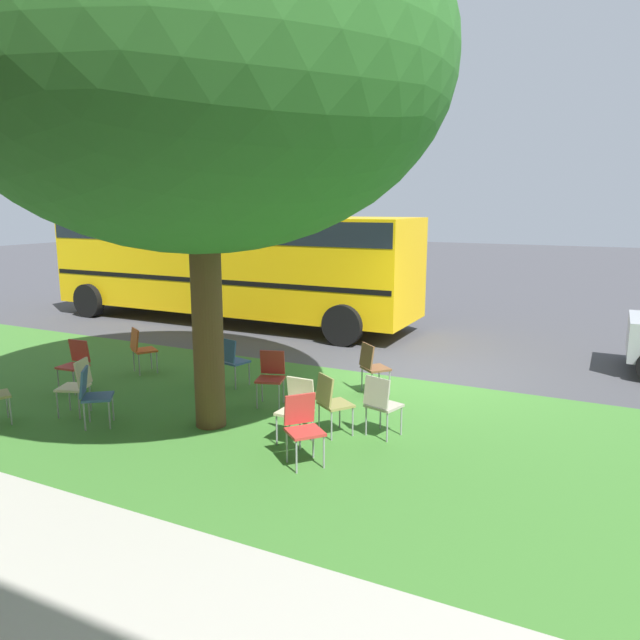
{
  "coord_description": "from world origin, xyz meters",
  "views": [
    {
      "loc": [
        -3.1,
        10.5,
        3.2
      ],
      "look_at": [
        1.46,
        1.3,
        1.19
      ],
      "focal_mm": 33.36,
      "sensor_mm": 36.0,
      "label": 1
    }
  ],
  "objects_px": {
    "chair_1": "(232,358)",
    "chair_9": "(77,383)",
    "street_tree": "(198,63)",
    "chair_4": "(271,374)",
    "chair_3": "(372,364)",
    "school_bus": "(228,258)",
    "chair_6": "(75,361)",
    "chair_2": "(303,424)",
    "chair_0": "(331,400)",
    "chair_10": "(141,347)",
    "chair_5": "(297,405)",
    "chair_7": "(381,401)",
    "chair_8": "(92,392)"
  },
  "relations": [
    {
      "from": "chair_4",
      "to": "chair_5",
      "type": "bearing_deg",
      "value": 133.61
    },
    {
      "from": "chair_1",
      "to": "chair_10",
      "type": "distance_m",
      "value": 2.06
    },
    {
      "from": "chair_1",
      "to": "chair_8",
      "type": "xyz_separation_m",
      "value": [
        0.7,
        2.51,
        0.0
      ]
    },
    {
      "from": "chair_1",
      "to": "school_bus",
      "type": "relative_size",
      "value": 0.08
    },
    {
      "from": "chair_9",
      "to": "chair_8",
      "type": "bearing_deg",
      "value": 157.27
    },
    {
      "from": "chair_2",
      "to": "chair_4",
      "type": "xyz_separation_m",
      "value": [
        1.51,
        -1.75,
        0.0
      ]
    },
    {
      "from": "chair_9",
      "to": "school_bus",
      "type": "height_order",
      "value": "school_bus"
    },
    {
      "from": "chair_4",
      "to": "chair_10",
      "type": "relative_size",
      "value": 1.0
    },
    {
      "from": "chair_1",
      "to": "chair_9",
      "type": "distance_m",
      "value": 2.61
    },
    {
      "from": "chair_10",
      "to": "chair_2",
      "type": "bearing_deg",
      "value": 154.73
    },
    {
      "from": "chair_2",
      "to": "chair_0",
      "type": "bearing_deg",
      "value": -85.39
    },
    {
      "from": "chair_0",
      "to": "school_bus",
      "type": "bearing_deg",
      "value": -45.86
    },
    {
      "from": "chair_1",
      "to": "chair_2",
      "type": "xyz_separation_m",
      "value": [
        -2.64,
        2.28,
        0.0
      ]
    },
    {
      "from": "chair_9",
      "to": "school_bus",
      "type": "distance_m",
      "value": 7.69
    },
    {
      "from": "chair_5",
      "to": "chair_0",
      "type": "bearing_deg",
      "value": -128.33
    },
    {
      "from": "chair_1",
      "to": "chair_4",
      "type": "bearing_deg",
      "value": 154.92
    },
    {
      "from": "chair_2",
      "to": "chair_4",
      "type": "relative_size",
      "value": 1.0
    },
    {
      "from": "chair_2",
      "to": "chair_3",
      "type": "height_order",
      "value": "same"
    },
    {
      "from": "school_bus",
      "to": "chair_4",
      "type": "bearing_deg",
      "value": 130.15
    },
    {
      "from": "chair_4",
      "to": "chair_7",
      "type": "relative_size",
      "value": 1.0
    },
    {
      "from": "chair_9",
      "to": "chair_10",
      "type": "distance_m",
      "value": 2.35
    },
    {
      "from": "chair_8",
      "to": "chair_3",
      "type": "bearing_deg",
      "value": -133.68
    },
    {
      "from": "street_tree",
      "to": "chair_0",
      "type": "xyz_separation_m",
      "value": [
        -1.75,
        -0.44,
        -4.5
      ]
    },
    {
      "from": "chair_8",
      "to": "school_bus",
      "type": "xyz_separation_m",
      "value": [
        2.81,
        -7.49,
        1.24
      ]
    },
    {
      "from": "chair_3",
      "to": "school_bus",
      "type": "xyz_separation_m",
      "value": [
        5.9,
        -4.26,
        1.24
      ]
    },
    {
      "from": "chair_0",
      "to": "chair_3",
      "type": "bearing_deg",
      "value": -85.04
    },
    {
      "from": "chair_4",
      "to": "chair_7",
      "type": "xyz_separation_m",
      "value": [
        -2.07,
        0.51,
        0.0
      ]
    },
    {
      "from": "chair_8",
      "to": "chair_10",
      "type": "distance_m",
      "value": 2.8
    },
    {
      "from": "chair_1",
      "to": "chair_9",
      "type": "height_order",
      "value": "same"
    },
    {
      "from": "chair_6",
      "to": "chair_9",
      "type": "xyz_separation_m",
      "value": [
        -1.04,
        0.89,
        0.0
      ]
    },
    {
      "from": "chair_1",
      "to": "chair_3",
      "type": "relative_size",
      "value": 1.0
    },
    {
      "from": "chair_4",
      "to": "chair_7",
      "type": "bearing_deg",
      "value": 166.27
    },
    {
      "from": "chair_7",
      "to": "chair_3",
      "type": "bearing_deg",
      "value": -64.95
    },
    {
      "from": "chair_8",
      "to": "chair_4",
      "type": "bearing_deg",
      "value": -132.71
    },
    {
      "from": "chair_2",
      "to": "chair_6",
      "type": "distance_m",
      "value": 5.04
    },
    {
      "from": "chair_0",
      "to": "chair_7",
      "type": "relative_size",
      "value": 1.0
    },
    {
      "from": "chair_4",
      "to": "chair_5",
      "type": "relative_size",
      "value": 1.0
    },
    {
      "from": "chair_3",
      "to": "chair_7",
      "type": "bearing_deg",
      "value": 115.05
    },
    {
      "from": "chair_7",
      "to": "chair_8",
      "type": "xyz_separation_m",
      "value": [
        3.91,
        1.48,
        0.0
      ]
    },
    {
      "from": "chair_3",
      "to": "chair_4",
      "type": "relative_size",
      "value": 1.0
    },
    {
      "from": "chair_0",
      "to": "chair_10",
      "type": "bearing_deg",
      "value": -14.8
    },
    {
      "from": "chair_6",
      "to": "school_bus",
      "type": "height_order",
      "value": "school_bus"
    },
    {
      "from": "chair_9",
      "to": "chair_3",
      "type": "bearing_deg",
      "value": -140.74
    },
    {
      "from": "chair_5",
      "to": "chair_6",
      "type": "height_order",
      "value": "same"
    },
    {
      "from": "chair_2",
      "to": "chair_6",
      "type": "height_order",
      "value": "same"
    },
    {
      "from": "street_tree",
      "to": "chair_4",
      "type": "height_order",
      "value": "street_tree"
    },
    {
      "from": "chair_3",
      "to": "school_bus",
      "type": "bearing_deg",
      "value": -35.82
    },
    {
      "from": "chair_6",
      "to": "chair_2",
      "type": "bearing_deg",
      "value": 169.71
    },
    {
      "from": "chair_6",
      "to": "chair_10",
      "type": "height_order",
      "value": "same"
    },
    {
      "from": "chair_1",
      "to": "chair_2",
      "type": "relative_size",
      "value": 1.0
    }
  ]
}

